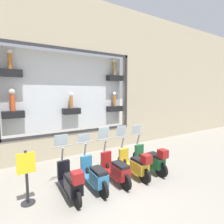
% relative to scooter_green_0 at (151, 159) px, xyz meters
% --- Properties ---
extents(ground_plane, '(120.00, 120.00, 0.00)m').
position_rel_scooter_green_0_xyz_m(ground_plane, '(-0.25, 1.84, -0.48)').
color(ground_plane, gray).
extents(building_facade, '(1.25, 36.00, 7.22)m').
position_rel_scooter_green_0_xyz_m(building_facade, '(3.35, 1.84, 3.18)').
color(building_facade, tan).
rests_on(building_facade, ground_plane).
extents(scooter_green_0, '(1.81, 0.61, 1.63)m').
position_rel_scooter_green_0_xyz_m(scooter_green_0, '(0.00, 0.00, 0.00)').
color(scooter_green_0, black).
rests_on(scooter_green_0, ground_plane).
extents(scooter_yellow_1, '(1.80, 0.60, 1.67)m').
position_rel_scooter_green_0_xyz_m(scooter_yellow_1, '(-0.01, 0.76, -0.01)').
color(scooter_yellow_1, black).
rests_on(scooter_yellow_1, ground_plane).
extents(scooter_red_2, '(1.80, 0.60, 1.70)m').
position_rel_scooter_green_0_xyz_m(scooter_red_2, '(0.06, 1.52, -0.05)').
color(scooter_red_2, black).
rests_on(scooter_red_2, ground_plane).
extents(scooter_teal_3, '(1.80, 0.60, 1.55)m').
position_rel_scooter_green_0_xyz_m(scooter_teal_3, '(0.05, 2.29, -0.05)').
color(scooter_teal_3, black).
rests_on(scooter_teal_3, ground_plane).
extents(scooter_black_4, '(1.80, 0.60, 1.62)m').
position_rel_scooter_green_0_xyz_m(scooter_black_4, '(-0.01, 3.05, -0.02)').
color(scooter_black_4, black).
rests_on(scooter_black_4, ground_plane).
extents(shop_sign_post, '(0.36, 0.45, 1.44)m').
position_rel_scooter_green_0_xyz_m(shop_sign_post, '(0.32, 4.11, 0.28)').
color(shop_sign_post, '#232326').
rests_on(shop_sign_post, ground_plane).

